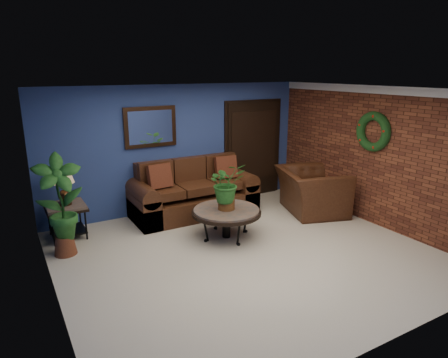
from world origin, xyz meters
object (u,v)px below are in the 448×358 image
sofa (192,195)px  side_chair (197,183)px  coffee_table (226,212)px  table_lamp (63,182)px  armchair (312,191)px  end_table (66,212)px

sofa → side_chair: size_ratio=2.36×
coffee_table → side_chair: 1.43m
sofa → side_chair: sofa is taller
coffee_table → sofa: bearing=89.2°
table_lamp → armchair: size_ratio=0.46×
coffee_table → end_table: size_ratio=1.82×
side_chair → armchair: bearing=-37.0°
sofa → coffee_table: size_ratio=2.07×
armchair → side_chair: bearing=77.2°
end_table → table_lamp: (-0.00, 0.00, 0.53)m
sofa → coffee_table: (-0.02, -1.38, 0.09)m
end_table → side_chair: bearing=1.7°
table_lamp → side_chair: size_ratio=0.59×
coffee_table → end_table: (-2.35, 1.34, 0.00)m
coffee_table → table_lamp: (-2.35, 1.34, 0.54)m
coffee_table → armchair: armchair is taller
sofa → coffee_table: sofa is taller
end_table → table_lamp: size_ratio=1.05×
sofa → table_lamp: size_ratio=3.97×
end_table → table_lamp: table_lamp is taller
armchair → end_table: bearing=94.4°
armchair → table_lamp: bearing=94.4°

